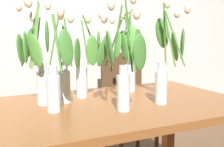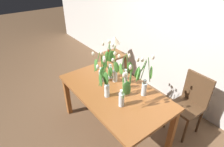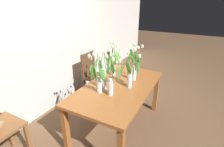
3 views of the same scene
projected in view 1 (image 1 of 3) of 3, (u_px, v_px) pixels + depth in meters
name	position (u px, v px, depth m)	size (l,w,h in m)	color
room_wall_rear	(39.00, 6.00, 2.79)	(9.00, 0.10, 2.70)	beige
dining_table	(103.00, 121.00, 1.67)	(1.60, 0.90, 0.74)	brown
tulip_vase_0	(57.00, 75.00, 1.49)	(0.14, 0.19, 0.52)	silver
tulip_vase_1	(128.00, 57.00, 1.96)	(0.22, 0.27, 0.58)	silver
tulip_vase_2	(86.00, 68.00, 1.81)	(0.17, 0.18, 0.52)	silver
tulip_vase_3	(123.00, 66.00, 1.50)	(0.22, 0.29, 0.58)	silver
tulip_vase_4	(63.00, 70.00, 1.68)	(0.22, 0.11, 0.57)	silver
tulip_vase_5	(36.00, 63.00, 1.62)	(0.18, 0.25, 0.58)	silver
tulip_vase_6	(167.00, 64.00, 1.67)	(0.17, 0.21, 0.58)	silver
dining_chair	(126.00, 99.00, 2.76)	(0.42, 0.42, 0.93)	#4C331E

